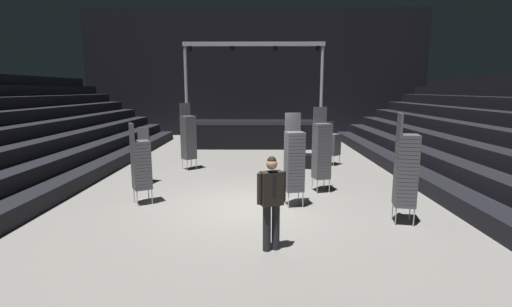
% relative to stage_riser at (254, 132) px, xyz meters
% --- Properties ---
extents(ground_plane, '(22.00, 30.00, 0.10)m').
position_rel_stage_riser_xyz_m(ground_plane, '(0.00, -10.66, -0.73)').
color(ground_plane, slate).
extents(arena_end_wall, '(22.00, 0.30, 8.00)m').
position_rel_stage_riser_xyz_m(arena_end_wall, '(0.00, 4.34, 3.32)').
color(arena_end_wall, black).
rests_on(arena_end_wall, ground_plane).
extents(stage_riser, '(7.17, 3.47, 5.23)m').
position_rel_stage_riser_xyz_m(stage_riser, '(0.00, 0.00, 0.00)').
color(stage_riser, black).
rests_on(stage_riser, ground_plane).
extents(man_with_tie, '(0.56, 0.36, 1.79)m').
position_rel_stage_riser_xyz_m(man_with_tie, '(0.52, -13.23, 0.34)').
color(man_with_tie, black).
rests_on(man_with_tie, ground_plane).
extents(chair_stack_front_left, '(0.60, 0.60, 2.14)m').
position_rel_stage_riser_xyz_m(chair_stack_front_left, '(-2.79, -10.43, 0.39)').
color(chair_stack_front_left, '#B2B5BA').
rests_on(chair_stack_front_left, ground_plane).
extents(chair_stack_front_right, '(0.53, 0.53, 2.48)m').
position_rel_stage_riser_xyz_m(chair_stack_front_right, '(2.10, -9.22, 0.56)').
color(chair_stack_front_right, '#B2B5BA').
rests_on(chair_stack_front_right, ground_plane).
extents(chair_stack_mid_left, '(0.62, 0.62, 2.48)m').
position_rel_stage_riser_xyz_m(chair_stack_mid_left, '(-2.36, -6.22, 0.56)').
color(chair_stack_mid_left, '#B2B5BA').
rests_on(chair_stack_mid_left, ground_plane).
extents(chair_stack_mid_right, '(0.51, 0.51, 2.48)m').
position_rel_stage_riser_xyz_m(chair_stack_mid_right, '(3.53, -11.79, 0.56)').
color(chair_stack_mid_right, '#B2B5BA').
rests_on(chair_stack_mid_right, ground_plane).
extents(chair_stack_mid_centre, '(0.55, 0.55, 1.79)m').
position_rel_stage_riser_xyz_m(chair_stack_mid_centre, '(-3.45, -8.41, 0.22)').
color(chair_stack_mid_centre, '#B2B5BA').
rests_on(chair_stack_mid_centre, ground_plane).
extents(chair_stack_rear_left, '(0.52, 0.52, 2.39)m').
position_rel_stage_riser_xyz_m(chair_stack_rear_left, '(1.18, -10.57, 0.51)').
color(chair_stack_rear_left, '#B2B5BA').
rests_on(chair_stack_rear_left, ground_plane).
extents(chair_stack_rear_right, '(0.62, 0.62, 1.71)m').
position_rel_stage_riser_xyz_m(chair_stack_rear_right, '(3.21, -5.35, 0.18)').
color(chair_stack_rear_right, '#B2B5BA').
rests_on(chair_stack_rear_right, ground_plane).
extents(equipment_road_case, '(1.03, 0.82, 0.51)m').
position_rel_stage_riser_xyz_m(equipment_road_case, '(2.28, -5.93, -0.42)').
color(equipment_road_case, black).
rests_on(equipment_road_case, ground_plane).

